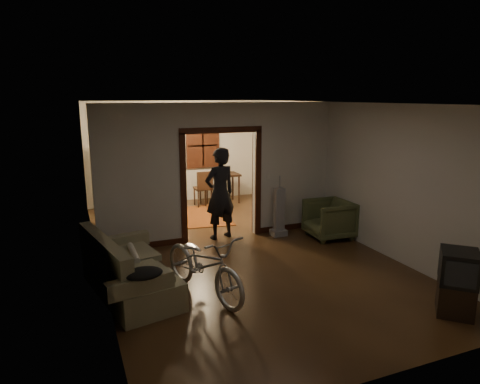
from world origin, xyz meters
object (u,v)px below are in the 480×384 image
sofa (130,265)px  desk (220,189)px  bicycle (204,264)px  person (220,194)px  armchair (329,219)px  locker (128,177)px

sofa → desk: size_ratio=1.85×
bicycle → desk: bicycle is taller
sofa → person: (2.12, 1.95, 0.49)m
bicycle → sofa: bearing=137.5°
armchair → person: (-2.11, 0.85, 0.55)m
armchair → locker: 5.35m
bicycle → armchair: size_ratio=2.11×
person → locker: person is taller
sofa → locker: size_ratio=1.16×
sofa → desk: (3.11, 4.78, -0.06)m
person → desk: 3.05m
sofa → armchair: sofa is taller
person → locker: 3.44m
bicycle → person: person is taller
bicycle → locker: size_ratio=1.08×
bicycle → armchair: bearing=7.9°
armchair → desk: bearing=-159.6°
sofa → armchair: (4.24, 1.10, -0.06)m
bicycle → locker: bearing=75.2°
sofa → armchair: bearing=2.6°
locker → bicycle: bearing=-81.0°
locker → sofa: bearing=-92.0°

